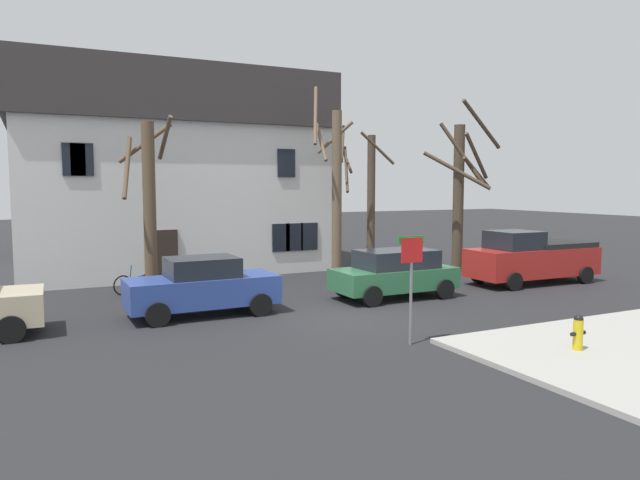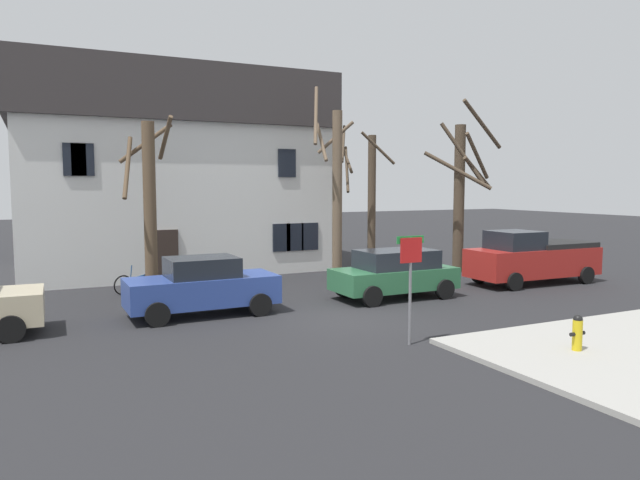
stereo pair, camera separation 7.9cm
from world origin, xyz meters
name	(u,v)px [view 1 (the left image)]	position (x,y,z in m)	size (l,w,h in m)	color
ground_plane	(345,318)	(0.00, 0.00, 0.00)	(120.00, 120.00, 0.00)	#262628
building_main	(169,172)	(-2.34, 12.88, 4.47)	(13.36, 8.90, 8.78)	white
tree_bare_near	(149,202)	(-4.44, 6.09, 3.26)	(2.00, 1.64, 6.23)	brown
tree_bare_mid	(335,189)	(2.87, 6.15, 3.70)	(2.23, 1.83, 7.88)	brown
tree_bare_far	(367,196)	(5.07, 7.33, 3.40)	(2.42, 2.70, 6.57)	#4C3D2D
tree_bare_end	(461,190)	(8.85, 5.71, 3.64)	(3.46, 2.27, 7.39)	#4C3D2D
car_blue_sedan	(202,286)	(-3.64, 2.17, 0.87)	(4.41, 2.03, 1.73)	#2D4799
car_green_wagon	(395,273)	(2.97, 1.92, 0.87)	(4.24, 2.09, 1.66)	#2D6B42
pickup_truck_red	(531,258)	(9.48, 2.12, 1.02)	(5.42, 2.23, 2.10)	#AD231E
fire_hydrant	(578,332)	(2.95, -5.64, 0.55)	(0.42, 0.22, 0.82)	gold
street_sign_pole	(411,269)	(0.04, -3.24, 1.86)	(0.76, 0.07, 2.65)	slate
bicycle_leaning	(136,283)	(-4.85, 6.71, 0.37)	(1.66, 0.65, 1.03)	black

